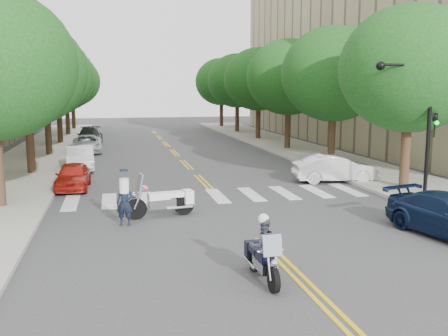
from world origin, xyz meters
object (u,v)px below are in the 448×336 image
object	(u,v)px
motorcycle_parked	(166,201)
convertible	(335,168)
motorcycle_police	(262,250)
officer_standing	(125,203)

from	to	relation	value
motorcycle_parked	convertible	distance (m)	10.38
motorcycle_parked	motorcycle_police	bearing A→B (deg)	-176.64
motorcycle_parked	convertible	world-z (taller)	motorcycle_parked
motorcycle_parked	convertible	size ratio (longest dim) A/B	0.60
motorcycle_police	officer_standing	size ratio (longest dim) A/B	1.31
convertible	motorcycle_police	bearing A→B (deg)	154.32
motorcycle_police	officer_standing	world-z (taller)	motorcycle_police
motorcycle_police	convertible	world-z (taller)	motorcycle_police
motorcycle_police	officer_standing	bearing A→B (deg)	-62.84
motorcycle_police	motorcycle_parked	size ratio (longest dim) A/B	0.82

